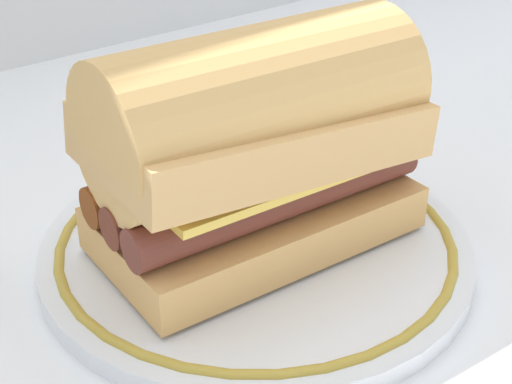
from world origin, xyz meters
TOP-DOWN VIEW (x-y plane):
  - ground_plane at (0.00, 0.00)m, footprint 1.50×1.50m
  - plate at (-0.01, 0.01)m, footprint 0.26×0.26m
  - sausage_sandwich at (-0.01, 0.01)m, footprint 0.19×0.11m

SIDE VIEW (x-z plane):
  - ground_plane at x=0.00m, z-range 0.00..0.00m
  - plate at x=-0.01m, z-range 0.00..0.02m
  - sausage_sandwich at x=-0.01m, z-range 0.01..0.14m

